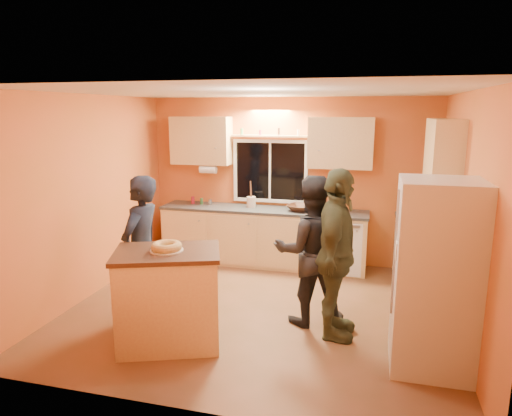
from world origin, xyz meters
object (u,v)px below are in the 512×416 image
(refrigerator, at_px, (435,277))
(person_left, at_px, (142,249))
(person_right, at_px, (336,255))
(island, at_px, (169,297))
(person_center, at_px, (310,251))

(refrigerator, relative_size, person_left, 1.06)
(refrigerator, xyz_separation_m, person_right, (-0.93, 0.38, 0.01))
(island, distance_m, person_left, 0.79)
(refrigerator, relative_size, person_center, 1.05)
(refrigerator, distance_m, person_right, 1.01)
(person_left, xyz_separation_m, person_center, (1.87, 0.41, 0.01))
(island, xyz_separation_m, person_left, (-0.54, 0.47, 0.33))
(person_left, relative_size, person_right, 0.93)
(refrigerator, height_order, person_center, refrigerator)
(island, relative_size, person_center, 0.72)
(person_center, distance_m, person_right, 0.42)
(person_right, bearing_deg, island, 111.54)
(island, distance_m, person_right, 1.79)
(person_right, bearing_deg, person_left, 94.96)
(island, relative_size, person_right, 0.67)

